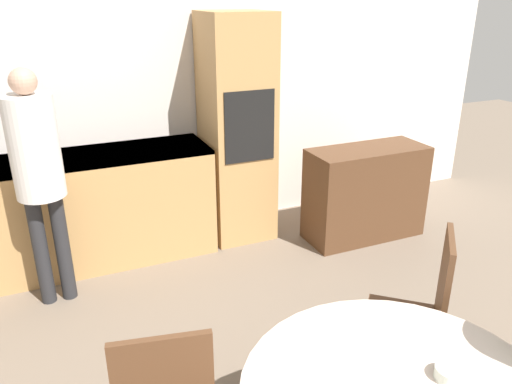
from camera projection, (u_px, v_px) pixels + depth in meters
name	position (u px, v px, depth m)	size (l,w,h in m)	color
wall_back	(166.00, 94.00, 4.39)	(6.97, 0.05, 2.60)	silver
kitchen_counter	(34.00, 217.00, 3.95)	(2.85, 0.60, 0.93)	tan
oven_unit	(237.00, 130.00, 4.42)	(0.56, 0.59, 2.00)	tan
sideboard	(365.00, 193.00, 4.56)	(1.08, 0.45, 0.85)	#51331E
chair_far_right	(423.00, 308.00, 2.70)	(0.56, 0.56, 0.98)	#51331E
person_standing	(37.00, 164.00, 3.34)	(0.33, 0.33, 1.70)	#262628
bowl_near	(451.00, 373.00, 1.95)	(0.12, 0.12, 0.05)	silver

